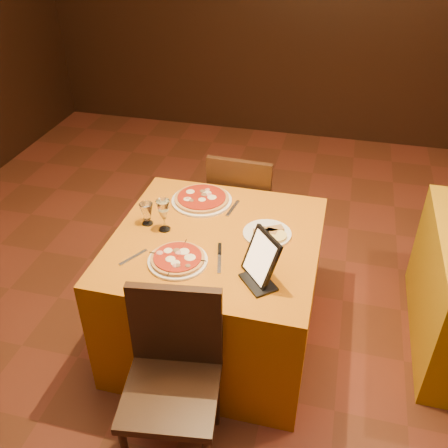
% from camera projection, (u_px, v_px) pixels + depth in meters
% --- Properties ---
extents(floor, '(6.00, 7.00, 0.01)m').
position_uv_depth(floor, '(265.00, 397.00, 2.73)').
color(floor, '#5E2D19').
rests_on(floor, ground).
extents(wall_back, '(6.00, 0.01, 2.80)m').
position_uv_depth(wall_back, '(337.00, 0.00, 4.74)').
color(wall_back, black).
rests_on(wall_back, floor).
extents(main_table, '(1.10, 1.10, 0.75)m').
position_uv_depth(main_table, '(216.00, 290.00, 2.89)').
color(main_table, '#BB660B').
rests_on(main_table, floor).
extents(chair_main_near, '(0.44, 0.44, 0.91)m').
position_uv_depth(chair_main_near, '(171.00, 393.00, 2.21)').
color(chair_main_near, black).
rests_on(chair_main_near, floor).
extents(chair_main_far, '(0.40, 0.40, 0.91)m').
position_uv_depth(chair_main_far, '(245.00, 207.00, 3.48)').
color(chair_main_far, black).
rests_on(chair_main_far, floor).
extents(pizza_near, '(0.30, 0.30, 0.03)m').
position_uv_depth(pizza_near, '(178.00, 260.00, 2.50)').
color(pizza_near, white).
rests_on(pizza_near, main_table).
extents(pizza_far, '(0.36, 0.36, 0.03)m').
position_uv_depth(pizza_far, '(202.00, 199.00, 2.97)').
color(pizza_far, white).
rests_on(pizza_far, main_table).
extents(cutlet_dish, '(0.26, 0.26, 0.03)m').
position_uv_depth(cutlet_dish, '(267.00, 233.00, 2.69)').
color(cutlet_dish, white).
rests_on(cutlet_dish, main_table).
extents(wine_glass, '(0.09, 0.09, 0.19)m').
position_uv_depth(wine_glass, '(164.00, 215.00, 2.68)').
color(wine_glass, '#F2E689').
rests_on(wine_glass, main_table).
extents(water_glass, '(0.09, 0.09, 0.13)m').
position_uv_depth(water_glass, '(147.00, 214.00, 2.75)').
color(water_glass, white).
rests_on(water_glass, main_table).
extents(tablet, '(0.21, 0.23, 0.24)m').
position_uv_depth(tablet, '(261.00, 257.00, 2.34)').
color(tablet, black).
rests_on(tablet, main_table).
extents(knife, '(0.07, 0.22, 0.01)m').
position_uv_depth(knife, '(219.00, 260.00, 2.51)').
color(knife, '#B8B9BF').
rests_on(knife, main_table).
extents(fork_near, '(0.10, 0.16, 0.01)m').
position_uv_depth(fork_near, '(133.00, 257.00, 2.53)').
color(fork_near, silver).
rests_on(fork_near, main_table).
extents(fork_far, '(0.05, 0.18, 0.01)m').
position_uv_depth(fork_far, '(233.00, 208.00, 2.91)').
color(fork_far, '#A4A4AA').
rests_on(fork_far, main_table).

